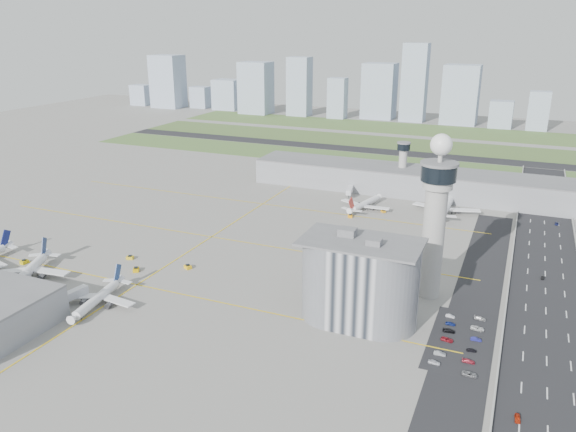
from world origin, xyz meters
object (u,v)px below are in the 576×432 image
at_px(control_tower, 435,211).
at_px(car_lot_8, 471,350).
at_px(secondary_tower, 403,163).
at_px(car_lot_5, 450,316).
at_px(tug_5, 383,211).
at_px(car_lot_2, 447,340).
at_px(airplane_near_b, 27,266).
at_px(car_hw_4, 532,191).
at_px(jet_bridge_near_2, 55,306).
at_px(tug_1, 130,257).
at_px(airplane_far_a, 365,200).
at_px(jet_bridge_far_1, 431,198).
at_px(tug_4, 350,216).
at_px(car_lot_7, 468,361).
at_px(car_lot_0, 434,362).
at_px(airplane_near_c, 96,294).
at_px(car_hw_2, 557,224).
at_px(car_lot_3, 449,331).
at_px(airplane_far_b, 447,202).
at_px(car_lot_10, 477,328).
at_px(car_lot_11, 480,318).
at_px(car_lot_9, 476,339).
at_px(tug_2, 136,269).
at_px(car_lot_4, 450,324).
at_px(tug_3, 188,266).
at_px(car_hw_1, 543,278).
at_px(jet_bridge_far_0, 351,189).
at_px(car_lot_1, 440,354).
at_px(car_hw_0, 518,418).
at_px(admin_building, 359,281).
at_px(car_lot_6, 470,374).
at_px(tug_0, 24,262).

bearing_deg(control_tower, car_lot_8, -60.32).
distance_m(secondary_tower, car_lot_5, 166.62).
distance_m(tug_5, car_lot_2, 137.81).
xyz_separation_m(airplane_near_b, car_hw_4, (193.35, 224.46, -5.14)).
relative_size(jet_bridge_near_2, tug_1, 4.47).
bearing_deg(airplane_near_b, car_lot_5, 79.21).
height_order(airplane_far_a, tug_5, airplane_far_a).
xyz_separation_m(jet_bridge_far_1, car_lot_2, (31.99, -156.14, -2.26)).
bearing_deg(tug_4, car_lot_7, 99.73).
bearing_deg(tug_4, car_lot_0, 95.32).
relative_size(airplane_near_c, car_hw_2, 8.75).
relative_size(airplane_near_c, car_lot_3, 8.55).
xyz_separation_m(secondary_tower, car_lot_2, (53.99, -174.14, -18.22)).
xyz_separation_m(airplane_far_b, tug_5, (-32.94, -14.87, -5.46)).
relative_size(car_lot_2, car_lot_10, 0.90).
xyz_separation_m(airplane_far_b, car_lot_11, (29.61, -122.21, -5.64)).
relative_size(control_tower, car_lot_9, 17.92).
height_order(car_lot_3, car_lot_11, car_lot_3).
bearing_deg(jet_bridge_near_2, car_lot_10, -61.59).
distance_m(control_tower, tug_2, 128.34).
relative_size(tug_1, car_lot_4, 0.90).
bearing_deg(secondary_tower, tug_3, -110.74).
bearing_deg(car_lot_0, tug_1, 80.42).
distance_m(control_tower, car_lot_11, 42.17).
bearing_deg(tug_3, car_lot_7, 106.39).
bearing_deg(control_tower, car_lot_5, -54.64).
distance_m(car_lot_11, car_hw_1, 51.31).
bearing_deg(car_lot_10, tug_1, 94.97).
xyz_separation_m(jet_bridge_far_0, tug_3, (-31.70, -139.70, -1.88)).
bearing_deg(tug_3, car_lot_4, 116.36).
xyz_separation_m(car_lot_4, car_lot_9, (9.44, -7.39, 0.00)).
xyz_separation_m(tug_5, car_lot_11, (62.55, -107.34, -0.18)).
bearing_deg(car_lot_11, car_lot_10, -177.33).
distance_m(car_lot_8, car_hw_2, 149.24).
distance_m(car_lot_3, car_lot_9, 9.49).
bearing_deg(car_lot_1, car_lot_11, -21.05).
relative_size(tug_4, car_lot_0, 0.84).
bearing_deg(car_hw_1, tug_3, -157.06).
height_order(tug_5, car_hw_0, tug_5).
relative_size(airplane_far_a, car_lot_3, 8.69).
height_order(airplane_far_b, car_lot_0, airplane_far_b).
height_order(airplane_far_a, tug_4, airplane_far_a).
bearing_deg(admin_building, jet_bridge_near_2, -159.62).
relative_size(car_lot_3, car_lot_6, 0.91).
xyz_separation_m(tug_5, car_lot_0, (51.95, -142.47, -0.14)).
bearing_deg(jet_bridge_far_0, tug_0, -41.92).
bearing_deg(car_hw_2, admin_building, -112.59).
distance_m(tug_5, car_lot_11, 124.24).
relative_size(car_lot_0, car_lot_2, 0.90).
bearing_deg(car_lot_5, jet_bridge_far_1, 17.68).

